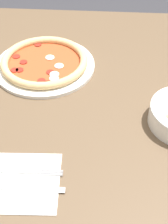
{
  "coord_description": "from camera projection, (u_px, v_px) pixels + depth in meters",
  "views": [
    {
      "loc": [
        0.77,
        0.08,
        1.38
      ],
      "look_at": [
        0.14,
        0.04,
        0.76
      ],
      "focal_mm": 50.0,
      "sensor_mm": 36.0,
      "label": 1
    }
  ],
  "objects": [
    {
      "name": "knife",
      "position": [
        18.0,
        189.0,
        0.73
      ],
      "size": [
        0.02,
        0.2,
        0.01
      ],
      "rotation": [
        0.0,
        0.0,
        1.6
      ],
      "color": "silver",
      "rests_on": "napkin"
    },
    {
      "name": "napkin",
      "position": [
        24.0,
        182.0,
        0.74
      ],
      "size": [
        0.18,
        0.18,
        0.0
      ],
      "color": "white",
      "rests_on": "dining_table"
    },
    {
      "name": "pizza",
      "position": [
        45.0,
        63.0,
        1.07
      ],
      "size": [
        0.34,
        0.34,
        0.04
      ],
      "color": "white",
      "rests_on": "dining_table"
    },
    {
      "name": "ground_plane",
      "position": [
        79.0,
        205.0,
        1.52
      ],
      "size": [
        8.0,
        8.0,
        0.0
      ],
      "primitive_type": "plane",
      "color": "#333338"
    },
    {
      "name": "fork",
      "position": [
        25.0,
        172.0,
        0.76
      ],
      "size": [
        0.02,
        0.18,
        0.0
      ],
      "rotation": [
        0.0,
        0.0,
        1.6
      ],
      "color": "silver",
      "rests_on": "napkin"
    },
    {
      "name": "dining_table",
      "position": [
        77.0,
        111.0,
        1.08
      ],
      "size": [
        1.07,
        0.96,
        0.74
      ],
      "color": "brown",
      "rests_on": "ground_plane"
    }
  ]
}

